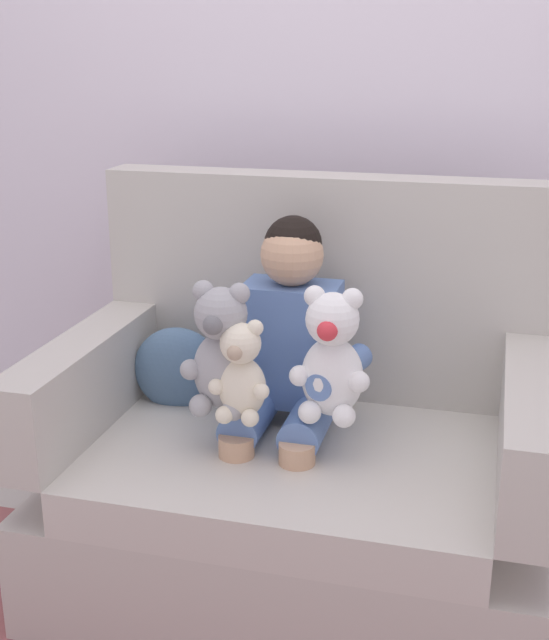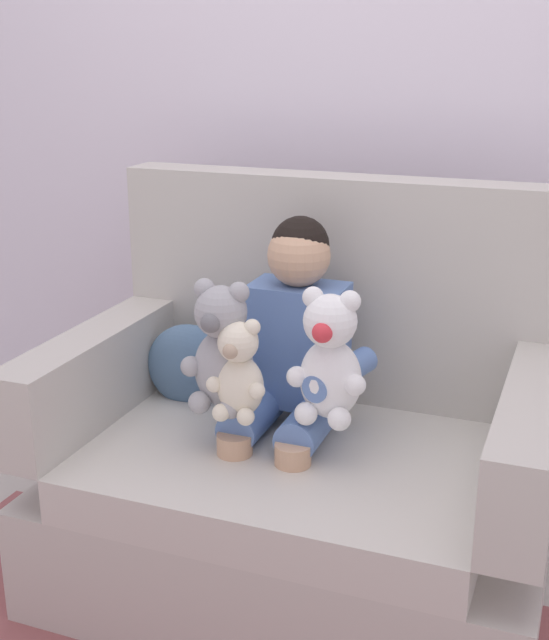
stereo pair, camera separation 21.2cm
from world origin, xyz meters
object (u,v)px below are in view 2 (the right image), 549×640
armchair (305,467)px  plush_grey (222,350)px  plush_white (330,360)px  throw_pillow (190,366)px  plush_cream (239,372)px  seated_child (290,357)px

armchair → plush_grey: armchair is taller
armchair → plush_white: 0.40m
throw_pillow → plush_grey: bearing=-48.7°
plush_cream → plush_white: bearing=31.2°
plush_grey → throw_pillow: plush_grey is taller
plush_white → armchair: bearing=147.2°
seated_child → throw_pillow: bearing=164.0°
plush_cream → throw_pillow: (-0.29, 0.29, -0.13)m
armchair → plush_white: bearing=-48.8°
plush_white → plush_grey: bearing=-157.2°
plush_cream → throw_pillow: size_ratio=1.02×
armchair → plush_grey: (-0.18, -0.15, 0.37)m
plush_cream → plush_grey: bearing=162.5°
plush_grey → throw_pillow: (-0.22, 0.26, -0.17)m
armchair → plush_white: armchair is taller
seated_child → plush_white: (0.15, -0.13, 0.06)m
armchair → throw_pillow: armchair is taller
plush_white → plush_cream: (-0.21, -0.07, -0.04)m
throw_pillow → armchair: bearing=-15.0°
armchair → throw_pillow: size_ratio=5.08×
seated_child → throw_pillow: seated_child is taller
armchair → plush_white: (0.10, -0.12, 0.37)m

